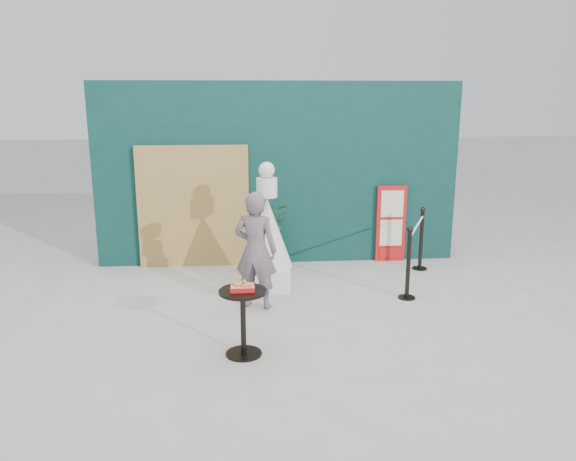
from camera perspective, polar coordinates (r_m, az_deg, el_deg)
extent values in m
plane|color=#ADAAA5|center=(6.77, 0.87, -10.70)|extent=(60.00, 60.00, 0.00)
cube|color=#0A3130|center=(9.39, -1.00, 5.80)|extent=(6.00, 0.30, 3.00)
cube|color=tan|center=(9.28, -9.57, 2.38)|extent=(1.80, 0.08, 2.00)
imported|color=slate|center=(7.40, -3.30, -2.04)|extent=(0.67, 0.55, 1.58)
cube|color=red|center=(9.67, 10.40, 0.69)|extent=(0.50, 0.06, 1.30)
cube|color=beige|center=(9.57, 10.54, 2.68)|extent=(0.38, 0.02, 0.45)
cube|color=beige|center=(9.68, 10.41, -0.22)|extent=(0.38, 0.02, 0.45)
cube|color=red|center=(9.77, 10.32, -2.22)|extent=(0.38, 0.02, 0.18)
cube|color=white|center=(8.29, -2.08, -4.75)|extent=(0.63, 0.63, 0.34)
cone|color=silver|center=(8.10, -2.13, -0.16)|extent=(0.73, 0.73, 1.03)
cylinder|color=silver|center=(7.97, -2.17, 4.38)|extent=(0.30, 0.30, 0.27)
sphere|color=silver|center=(7.93, -2.18, 6.17)|extent=(0.23, 0.23, 0.23)
cylinder|color=black|center=(6.36, -4.51, -12.35)|extent=(0.40, 0.40, 0.02)
cylinder|color=black|center=(6.21, -4.57, -9.45)|extent=(0.06, 0.06, 0.72)
cylinder|color=black|center=(6.07, -4.63, -6.20)|extent=(0.52, 0.52, 0.03)
cube|color=red|center=(6.06, -4.64, -5.84)|extent=(0.26, 0.19, 0.05)
cube|color=red|center=(6.05, -4.65, -5.60)|extent=(0.24, 0.17, 0.00)
cube|color=#C78E49|center=(6.05, -5.03, -5.44)|extent=(0.15, 0.14, 0.02)
cube|color=gold|center=(6.02, -4.17, -5.51)|extent=(0.13, 0.13, 0.02)
cone|color=gold|center=(6.09, -4.47, -5.15)|extent=(0.06, 0.06, 0.06)
cylinder|color=brown|center=(9.33, -1.82, -2.69)|extent=(0.39, 0.39, 0.32)
cylinder|color=brown|center=(9.28, -1.83, -1.58)|extent=(0.43, 0.43, 0.05)
imported|color=#305E28|center=(9.18, -1.85, 0.71)|extent=(0.64, 0.55, 0.71)
cylinder|color=black|center=(8.12, 11.96, -6.67)|extent=(0.24, 0.24, 0.02)
cylinder|color=black|center=(7.97, 12.12, -3.50)|extent=(0.06, 0.06, 0.96)
sphere|color=black|center=(7.83, 12.31, 0.07)|extent=(0.09, 0.09, 0.09)
cylinder|color=black|center=(9.46, 13.21, -3.77)|extent=(0.24, 0.24, 0.02)
cylinder|color=black|center=(9.34, 13.37, -1.01)|extent=(0.06, 0.06, 0.96)
sphere|color=black|center=(9.22, 13.55, 2.05)|extent=(0.09, 0.09, 0.09)
cylinder|color=silver|center=(8.55, 12.94, 0.42)|extent=(0.63, 1.31, 0.03)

